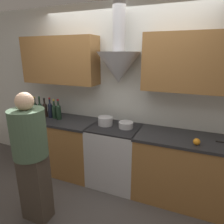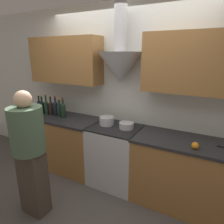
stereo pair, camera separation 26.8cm
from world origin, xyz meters
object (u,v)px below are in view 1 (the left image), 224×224
wine_bottle_0 (32,108)px  wine_bottle_4 (50,109)px  wine_bottle_6 (59,111)px  stock_pot (105,121)px  wine_bottle_3 (45,109)px  orange_fruit (197,142)px  wine_bottle_1 (35,108)px  wine_bottle_5 (54,111)px  person_foreground_left (31,155)px  wine_bottle_2 (40,109)px  mixing_bowl (126,125)px  stove_range (115,155)px

wine_bottle_0 → wine_bottle_4: wine_bottle_4 is taller
wine_bottle_6 → stock_pot: (0.79, 0.04, -0.07)m
wine_bottle_3 → orange_fruit: size_ratio=3.98×
wine_bottle_1 → stock_pot: 1.26m
wine_bottle_0 → wine_bottle_5: (0.47, -0.01, 0.00)m
wine_bottle_4 → wine_bottle_5: 0.08m
wine_bottle_5 → stock_pot: 0.89m
wine_bottle_0 → orange_fruit: (2.60, -0.19, -0.08)m
wine_bottle_1 → stock_pot: wine_bottle_1 is taller
wine_bottle_3 → wine_bottle_6: size_ratio=0.96×
stock_pot → person_foreground_left: person_foreground_left is taller
wine_bottle_2 → wine_bottle_5: bearing=3.5°
wine_bottle_4 → mixing_bowl: wine_bottle_4 is taller
mixing_bowl → orange_fruit: size_ratio=2.60×
stock_pot → orange_fruit: (1.24, -0.21, -0.02)m
wine_bottle_1 → wine_bottle_4: 0.29m
wine_bottle_2 → stock_pot: wine_bottle_2 is taller
mixing_bowl → wine_bottle_1: bearing=-178.5°
wine_bottle_1 → wine_bottle_6: (0.47, -0.00, 0.01)m
wine_bottle_2 → wine_bottle_6: size_ratio=1.04×
wine_bottle_2 → wine_bottle_4: wine_bottle_2 is taller
wine_bottle_3 → wine_bottle_2: bearing=-165.8°
mixing_bowl → person_foreground_left: 1.28m
wine_bottle_4 → person_foreground_left: 1.16m
wine_bottle_0 → mixing_bowl: (1.67, 0.02, -0.08)m
wine_bottle_6 → stock_pot: bearing=3.2°
stove_range → stock_pot: 0.53m
wine_bottle_3 → mixing_bowl: wine_bottle_3 is taller
wine_bottle_5 → orange_fruit: (2.12, -0.18, -0.09)m
wine_bottle_5 → person_foreground_left: size_ratio=0.20×
wine_bottle_1 → person_foreground_left: 1.30m
mixing_bowl → wine_bottle_0: bearing=-179.5°
wine_bottle_6 → stock_pot: size_ratio=1.53×
orange_fruit → wine_bottle_0: bearing=175.8°
wine_bottle_6 → person_foreground_left: size_ratio=0.21×
wine_bottle_5 → person_foreground_left: person_foreground_left is taller
wine_bottle_3 → stock_pot: wine_bottle_3 is taller
wine_bottle_3 → person_foreground_left: person_foreground_left is taller
wine_bottle_2 → wine_bottle_3: size_ratio=1.08×
wine_bottle_1 → orange_fruit: wine_bottle_1 is taller
wine_bottle_3 → wine_bottle_0: bearing=179.4°
wine_bottle_5 → mixing_bowl: size_ratio=1.52×
orange_fruit → wine_bottle_6: bearing=175.4°
person_foreground_left → wine_bottle_4: bearing=118.0°
wine_bottle_2 → wine_bottle_5: size_ratio=1.09×
wine_bottle_3 → wine_bottle_5: wine_bottle_3 is taller
wine_bottle_3 → stock_pot: (1.08, 0.02, -0.07)m
wine_bottle_1 → mixing_bowl: size_ratio=1.60×
stock_pot → wine_bottle_2: bearing=-178.0°
stove_range → wine_bottle_0: size_ratio=3.00×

